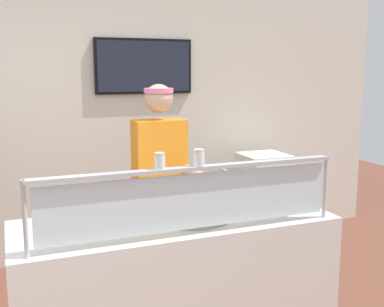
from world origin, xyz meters
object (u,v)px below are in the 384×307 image
Objects in this scene: pizza_tray at (191,215)px; pepper_flake_shaker at (199,159)px; pizza_server at (189,212)px; parmesan_shaker at (160,162)px; pizza_box_stack at (264,163)px; worker_figure at (160,185)px.

pepper_flake_shaker is at bearing -104.03° from pizza_tray.
pizza_server is 3.00× the size of pepper_flake_shaker.
pizza_box_stack is at bearing 46.75° from parmesan_shaker.
parmesan_shaker is 2.56m from pizza_box_stack.
pepper_flake_shaker is (0.22, -0.00, 0.00)m from parmesan_shaker.
parmesan_shaker is 0.18× the size of pizza_box_stack.
pizza_tray is 0.65m from worker_figure.
pepper_flake_shaker reaches higher than pizza_server.
worker_figure is (0.09, 0.95, -0.38)m from pepper_flake_shaker.
worker_figure reaches higher than pizza_tray.
pizza_tray is at bearing 45.72° from parmesan_shaker.
parmesan_shaker is at bearing -134.28° from pizza_tray.
parmesan_shaker is at bearing -108.08° from worker_figure.
pizza_box_stack reaches higher than pizza_tray.
pizza_server is 0.49m from pepper_flake_shaker.
worker_figure is at bearing 88.97° from pizza_tray.
pizza_box_stack is at bearing 46.96° from pizza_tray.
parmesan_shaker is 1.07m from worker_figure.
worker_figure is at bearing 89.63° from pizza_server.
worker_figure reaches higher than pizza_server.
pizza_server is 2.12m from pizza_box_stack.
pizza_box_stack is at bearing 50.68° from pepper_flake_shaker.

